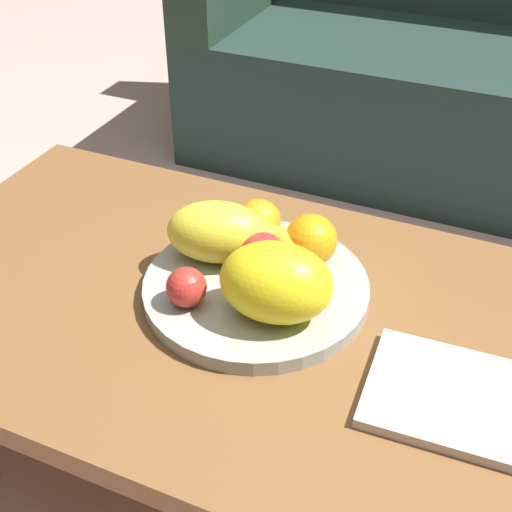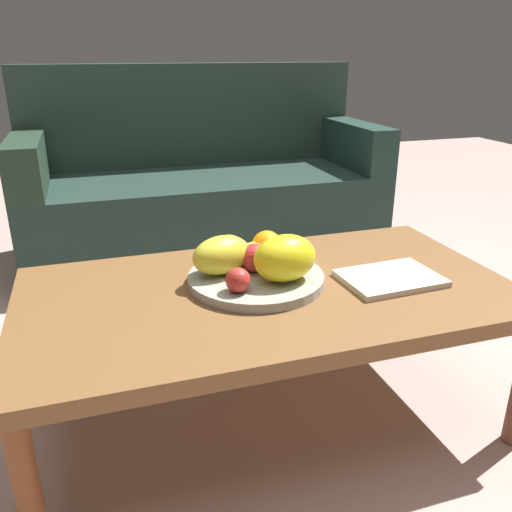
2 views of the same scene
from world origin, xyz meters
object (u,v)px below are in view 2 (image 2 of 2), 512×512
(orange_front, at_px, (230,248))
(magazine, at_px, (390,278))
(orange_left, at_px, (267,246))
(apple_left, at_px, (238,280))
(couch, at_px, (203,190))
(melon_smaller_beside, at_px, (285,258))
(coffee_table, at_px, (269,302))
(fruit_bowl, at_px, (256,278))
(banana_bunch, at_px, (248,254))
(apple_front, at_px, (255,258))
(melon_large_front, at_px, (222,255))

(orange_front, relative_size, magazine, 0.30)
(orange_left, distance_m, apple_left, 0.22)
(couch, xyz_separation_m, melon_smaller_beside, (-0.09, -1.40, 0.18))
(coffee_table, relative_size, orange_front, 16.45)
(orange_left, bearing_deg, melon_smaller_beside, -90.64)
(couch, bearing_deg, orange_front, -98.84)
(fruit_bowl, distance_m, orange_left, 0.12)
(apple_left, relative_size, banana_bunch, 0.37)
(orange_left, bearing_deg, banana_bunch, -165.96)
(orange_front, bearing_deg, coffee_table, -66.39)
(banana_bunch, bearing_deg, coffee_table, -78.79)
(orange_left, height_order, apple_front, orange_left)
(fruit_bowl, xyz_separation_m, banana_bunch, (-0.00, 0.07, 0.04))
(orange_left, xyz_separation_m, apple_front, (-0.06, -0.06, -0.00))
(fruit_bowl, bearing_deg, magazine, -16.08)
(banana_bunch, bearing_deg, apple_left, -115.17)
(orange_front, xyz_separation_m, orange_left, (0.10, -0.02, 0.00))
(apple_front, bearing_deg, magazine, -19.22)
(orange_left, height_order, magazine, orange_left)
(orange_front, bearing_deg, couch, 81.16)
(coffee_table, xyz_separation_m, orange_front, (-0.06, 0.14, 0.10))
(coffee_table, height_order, orange_left, orange_left)
(apple_front, bearing_deg, apple_left, -125.49)
(apple_front, bearing_deg, melon_large_front, 170.38)
(coffee_table, relative_size, couch, 0.73)
(coffee_table, distance_m, apple_left, 0.14)
(couch, bearing_deg, banana_bunch, -96.77)
(orange_front, bearing_deg, melon_large_front, -119.74)
(couch, xyz_separation_m, apple_left, (-0.22, -1.43, 0.15))
(fruit_bowl, distance_m, magazine, 0.35)
(melon_large_front, height_order, melon_smaller_beside, melon_smaller_beside)
(apple_left, height_order, magazine, apple_left)
(melon_smaller_beside, bearing_deg, magazine, -8.01)
(magazine, bearing_deg, apple_front, 158.02)
(melon_large_front, distance_m, apple_left, 0.12)
(coffee_table, distance_m, magazine, 0.33)
(fruit_bowl, relative_size, orange_front, 4.67)
(fruit_bowl, xyz_separation_m, magazine, (0.34, -0.10, -0.00))
(melon_large_front, relative_size, magazine, 0.64)
(apple_front, xyz_separation_m, banana_bunch, (-0.00, 0.05, -0.01))
(melon_smaller_beside, bearing_deg, banana_bunch, 114.06)
(coffee_table, bearing_deg, melon_large_front, 144.75)
(orange_front, relative_size, orange_left, 0.90)
(melon_smaller_beside, distance_m, magazine, 0.29)
(orange_left, bearing_deg, orange_front, 168.12)
(couch, bearing_deg, orange_left, -94.22)
(coffee_table, height_order, orange_front, orange_front)
(apple_front, height_order, magazine, apple_front)
(couch, relative_size, apple_front, 22.67)
(orange_front, distance_m, orange_left, 0.10)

